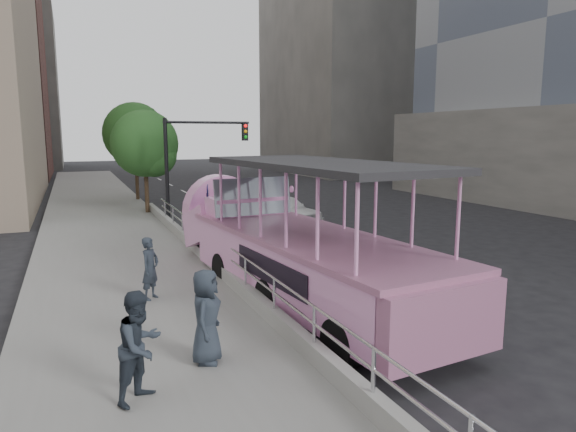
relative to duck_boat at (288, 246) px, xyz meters
name	(u,v)px	position (x,y,z in m)	size (l,w,h in m)	color
ground	(352,294)	(1.71, -0.58, -1.41)	(160.00, 160.00, 0.00)	black
sidewalk	(110,239)	(-4.04, 9.42, -1.26)	(5.50, 80.00, 0.30)	gray
kerb_wall	(224,272)	(-1.41, 1.42, -0.93)	(0.24, 30.00, 0.36)	#989893
guardrail	(224,250)	(-1.41, 1.42, -0.27)	(0.07, 22.00, 0.71)	silver
duck_boat	(288,246)	(0.00, 0.00, 0.00)	(3.86, 11.65, 3.80)	black
car	(283,210)	(4.26, 10.67, -0.67)	(1.76, 4.36, 1.49)	silver
pedestrian_near	(150,268)	(-3.66, 0.29, -0.31)	(0.58, 0.38, 1.59)	#29313C
pedestrian_mid	(140,346)	(-4.52, -4.78, -0.22)	(0.86, 0.67, 1.77)	#29313C
pedestrian_far	(206,316)	(-3.24, -3.84, -0.24)	(0.85, 0.56, 1.75)	#29313C
parking_sign	(208,217)	(-1.29, 3.69, 0.35)	(0.20, 0.61, 2.81)	black
traffic_signal	(191,154)	(0.00, 11.92, 2.09)	(4.20, 0.32, 5.20)	black
street_tree_near	(147,146)	(-1.60, 15.34, 2.41)	(3.52, 3.52, 5.72)	#332417
street_tree_far	(137,136)	(-1.40, 21.34, 2.90)	(3.97, 3.97, 6.45)	#332417
midrise_stone_a	(368,34)	(27.71, 41.42, 14.59)	(20.00, 20.00, 32.00)	gray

